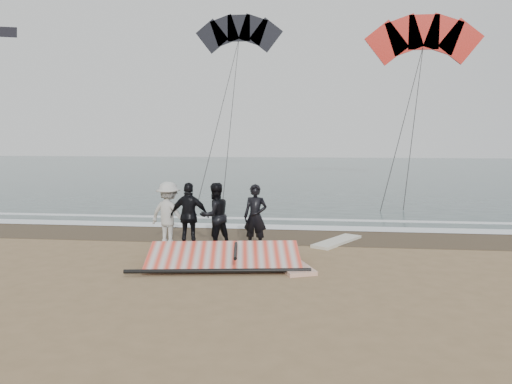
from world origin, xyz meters
The scene contains 12 objects.
ground centered at (0.00, 0.00, 0.00)m, with size 120.00×120.00×0.00m, color #8C704C.
sea centered at (0.00, 33.00, 0.01)m, with size 120.00×54.00×0.02m, color #233838.
wet_sand centered at (0.00, 4.50, 0.01)m, with size 120.00×2.80×0.01m, color #4C3D2B.
foam_near centered at (0.00, 5.90, 0.03)m, with size 120.00×0.90×0.01m, color white.
foam_far centered at (0.00, 7.60, 0.03)m, with size 120.00×0.45×0.01m, color white.
man_main centered at (-0.90, 2.56, 0.94)m, with size 0.68×0.45×1.87m, color black.
board_white centered at (0.10, 1.01, 0.05)m, with size 0.69×2.45×0.10m, color silver.
board_cream centered at (1.48, 3.65, 0.04)m, with size 0.57×2.15×0.09m, color beige.
trio_cluster centered at (-2.84, 2.54, 0.95)m, with size 2.68×1.22×1.92m.
sail_rig centered at (-1.52, 0.69, 0.19)m, with size 4.34×2.24×0.50m.
kite_red centered at (7.03, 19.52, 8.64)m, with size 7.59×4.96×13.26m.
kite_dark centered at (-5.13, 27.81, 10.83)m, with size 7.61×8.20×19.33m.
Camera 1 is at (0.74, -11.40, 3.28)m, focal length 35.00 mm.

